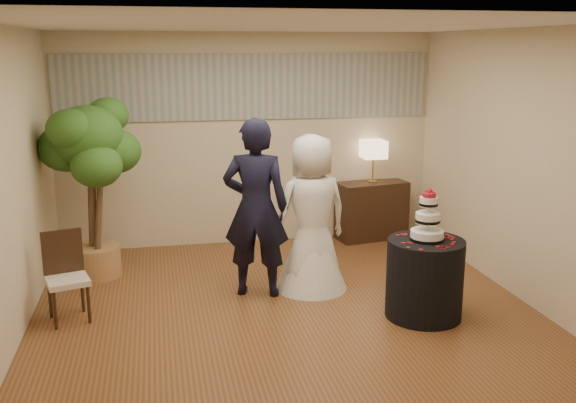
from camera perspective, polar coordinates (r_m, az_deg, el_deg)
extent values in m
cube|color=brown|center=(6.56, -0.15, -9.80)|extent=(5.00, 5.00, 0.00)
cube|color=white|center=(6.03, -0.16, 15.43)|extent=(5.00, 5.00, 0.00)
cube|color=beige|center=(8.58, -3.53, 5.47)|extent=(5.00, 0.06, 2.80)
cube|color=beige|center=(3.81, 7.46, -4.97)|extent=(5.00, 0.06, 2.80)
cube|color=beige|center=(6.16, -23.58, 1.16)|extent=(0.06, 5.00, 2.80)
cube|color=beige|center=(7.08, 20.12, 2.94)|extent=(0.06, 5.00, 2.80)
cube|color=#96988E|center=(8.49, -3.58, 10.13)|extent=(4.90, 0.02, 0.85)
imported|color=black|center=(6.75, -2.88, -0.58)|extent=(0.80, 0.64, 1.91)
imported|color=white|center=(6.93, 2.11, -1.02)|extent=(0.99, 0.95, 1.72)
cylinder|color=black|center=(6.47, 12.05, -6.71)|extent=(0.89, 0.89, 0.79)
cube|color=black|center=(8.97, 7.44, -0.79)|extent=(1.01, 0.58, 0.80)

